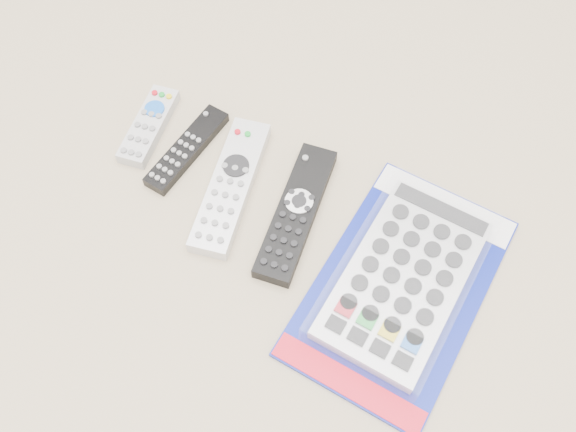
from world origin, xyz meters
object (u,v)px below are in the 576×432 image
at_px(remote_small_grey, 149,126).
at_px(remote_slim_black, 187,149).
at_px(remote_large_black, 296,213).
at_px(remote_silver_dvd, 231,186).
at_px(jumbo_remote_packaged, 404,278).

distance_m(remote_small_grey, remote_slim_black, 0.07).
bearing_deg(remote_small_grey, remote_large_black, -17.14).
bearing_deg(remote_silver_dvd, jumbo_remote_packaged, -17.38).
height_order(remote_small_grey, remote_large_black, remote_large_black).
relative_size(remote_small_grey, remote_silver_dvd, 0.64).
xyz_separation_m(remote_large_black, jumbo_remote_packaged, (0.17, -0.03, 0.01)).
bearing_deg(remote_silver_dvd, remote_slim_black, 150.83).
distance_m(remote_large_black, jumbo_remote_packaged, 0.17).
bearing_deg(remote_large_black, remote_silver_dvd, 173.88).
distance_m(remote_silver_dvd, jumbo_remote_packaged, 0.27).
height_order(remote_silver_dvd, remote_large_black, remote_silver_dvd).
xyz_separation_m(remote_slim_black, remote_silver_dvd, (0.09, -0.03, 0.00)).
bearing_deg(remote_silver_dvd, remote_small_grey, 154.70).
height_order(remote_slim_black, jumbo_remote_packaged, jumbo_remote_packaged).
bearing_deg(remote_small_grey, remote_slim_black, -17.82).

